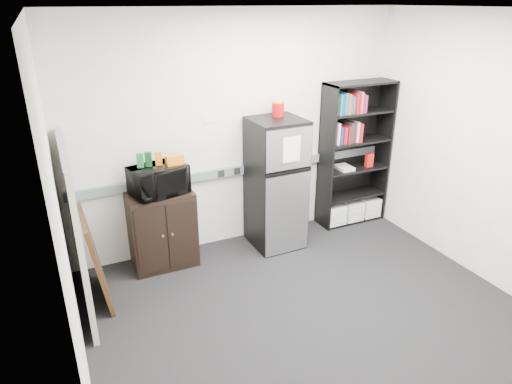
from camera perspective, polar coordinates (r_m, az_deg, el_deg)
floor at (r=4.50m, az=7.03°, el=-15.12°), size 4.00×4.00×0.00m
wall_back at (r=5.30m, az=-2.19°, el=7.46°), size 4.00×0.02×2.70m
wall_right at (r=5.14m, az=27.26°, el=4.41°), size 0.02×3.50×2.70m
wall_left at (r=3.29m, az=-23.07°, el=-4.47°), size 0.02×3.50×2.70m
ceiling at (r=3.56m, az=9.26°, el=21.67°), size 4.00×3.50×0.02m
electrical_raceway at (r=5.41m, az=-2.00°, el=2.78°), size 3.92×0.05×0.10m
wall_note at (r=5.12m, az=-5.86°, el=9.13°), size 0.14×0.00×0.10m
bookshelf at (r=6.01m, az=12.19°, el=4.48°), size 0.90×0.34×1.85m
cubicle_partition at (r=4.49m, az=-21.55°, el=-4.52°), size 0.06×1.30×1.62m
cabinet at (r=5.12m, az=-11.60°, el=-4.61°), size 0.69×0.46×0.87m
microwave at (r=4.87m, az=-12.10°, el=1.46°), size 0.64×0.51×0.31m
snack_box_a at (r=4.80m, az=-14.29°, el=3.85°), size 0.08×0.06×0.15m
snack_box_b at (r=4.81m, az=-13.31°, el=4.00°), size 0.08×0.06×0.15m
snack_box_c at (r=4.83m, az=-12.08°, el=4.13°), size 0.08×0.06×0.14m
snack_bag at (r=4.83m, az=-10.14°, el=4.01°), size 0.18×0.11×0.10m
refrigerator at (r=5.33m, az=2.54°, el=1.00°), size 0.59×0.62×1.54m
coffee_can at (r=5.22m, az=2.75°, el=10.50°), size 0.14×0.14×0.19m
framed_poster at (r=4.70m, az=-19.38°, el=-7.83°), size 0.17×0.72×0.92m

